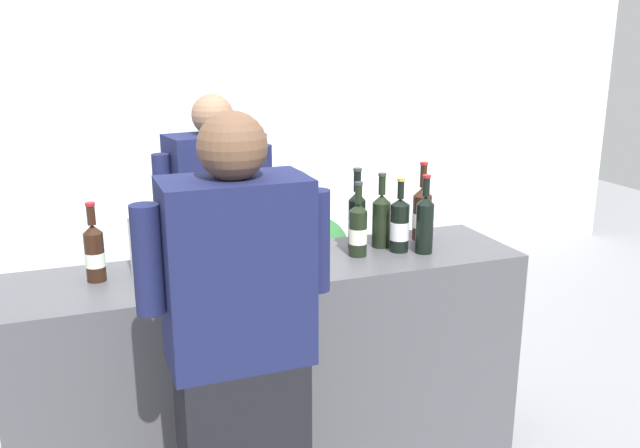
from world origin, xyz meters
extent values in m
cube|color=silver|center=(0.00, 2.60, 1.40)|extent=(8.00, 0.10, 2.80)
cube|color=#4C4C51|center=(0.00, 0.00, 0.50)|extent=(2.06, 0.52, 1.00)
cylinder|color=black|center=(0.72, 0.10, 1.10)|extent=(0.08, 0.08, 0.20)
cone|color=black|center=(0.72, 0.10, 1.22)|extent=(0.08, 0.08, 0.04)
cylinder|color=black|center=(0.72, 0.10, 1.29)|extent=(0.03, 0.03, 0.10)
cylinder|color=maroon|center=(0.72, 0.10, 1.34)|extent=(0.03, 0.03, 0.01)
cylinder|color=silver|center=(0.72, 0.10, 1.09)|extent=(0.09, 0.09, 0.06)
cylinder|color=black|center=(-0.23, 0.15, 1.10)|extent=(0.08, 0.08, 0.22)
cone|color=black|center=(-0.23, 0.15, 1.23)|extent=(0.08, 0.08, 0.03)
cylinder|color=black|center=(-0.23, 0.15, 1.29)|extent=(0.03, 0.03, 0.10)
cylinder|color=#B79333|center=(-0.23, 0.15, 1.34)|extent=(0.03, 0.03, 0.01)
cylinder|color=silver|center=(-0.23, 0.15, 1.09)|extent=(0.08, 0.08, 0.07)
cylinder|color=black|center=(0.16, 0.15, 1.09)|extent=(0.08, 0.08, 0.18)
cone|color=black|center=(0.16, 0.15, 1.20)|extent=(0.08, 0.08, 0.03)
cylinder|color=black|center=(0.16, 0.15, 1.25)|extent=(0.03, 0.03, 0.07)
cylinder|color=#B79333|center=(0.16, 0.15, 1.29)|extent=(0.03, 0.03, 0.01)
cylinder|color=black|center=(0.36, -0.01, 1.09)|extent=(0.07, 0.07, 0.19)
cone|color=black|center=(0.36, -0.01, 1.20)|extent=(0.07, 0.07, 0.03)
cylinder|color=black|center=(0.36, -0.01, 1.26)|extent=(0.03, 0.03, 0.08)
cylinder|color=#333338|center=(0.36, -0.01, 1.30)|extent=(0.03, 0.03, 0.01)
cylinder|color=#E9E9CE|center=(0.36, -0.01, 1.08)|extent=(0.08, 0.08, 0.06)
cylinder|color=black|center=(-0.16, 0.00, 1.10)|extent=(0.08, 0.08, 0.22)
cone|color=black|center=(-0.16, 0.00, 1.23)|extent=(0.08, 0.08, 0.03)
cylinder|color=black|center=(-0.16, 0.00, 1.28)|extent=(0.03, 0.03, 0.09)
cylinder|color=#B79333|center=(-0.16, 0.00, 1.34)|extent=(0.03, 0.03, 0.01)
cylinder|color=silver|center=(-0.16, 0.00, 1.09)|extent=(0.08, 0.08, 0.07)
cylinder|color=black|center=(0.55, -0.01, 1.10)|extent=(0.08, 0.08, 0.20)
cone|color=black|center=(0.55, -0.01, 1.21)|extent=(0.08, 0.08, 0.03)
cylinder|color=black|center=(0.55, -0.01, 1.26)|extent=(0.03, 0.03, 0.07)
cylinder|color=#B79333|center=(0.55, -0.01, 1.31)|extent=(0.03, 0.03, 0.01)
cylinder|color=silver|center=(0.55, -0.01, 1.09)|extent=(0.08, 0.08, 0.08)
cylinder|color=black|center=(-0.68, 0.05, 1.09)|extent=(0.07, 0.07, 0.19)
cone|color=black|center=(-0.68, 0.05, 1.20)|extent=(0.07, 0.07, 0.03)
cylinder|color=black|center=(-0.68, 0.05, 1.25)|extent=(0.03, 0.03, 0.07)
cylinder|color=maroon|center=(-0.68, 0.05, 1.29)|extent=(0.04, 0.04, 0.01)
cylinder|color=silver|center=(-0.68, 0.05, 1.08)|extent=(0.07, 0.07, 0.05)
cylinder|color=black|center=(0.64, -0.07, 1.10)|extent=(0.07, 0.07, 0.21)
cone|color=black|center=(0.64, -0.07, 1.22)|extent=(0.07, 0.07, 0.04)
cylinder|color=black|center=(0.64, -0.07, 1.28)|extent=(0.03, 0.03, 0.08)
cylinder|color=maroon|center=(0.64, -0.07, 1.32)|extent=(0.03, 0.03, 0.01)
cylinder|color=black|center=(0.50, 0.07, 1.09)|extent=(0.08, 0.08, 0.20)
cone|color=black|center=(0.50, 0.07, 1.21)|extent=(0.08, 0.08, 0.04)
cylinder|color=black|center=(0.50, 0.07, 1.27)|extent=(0.03, 0.03, 0.08)
cylinder|color=#333338|center=(0.50, 0.07, 1.31)|extent=(0.03, 0.03, 0.01)
cylinder|color=black|center=(0.40, 0.09, 1.10)|extent=(0.07, 0.07, 0.21)
cone|color=black|center=(0.40, 0.09, 1.23)|extent=(0.07, 0.07, 0.04)
cylinder|color=black|center=(0.40, 0.09, 1.29)|extent=(0.03, 0.03, 0.09)
cylinder|color=#333338|center=(0.40, 0.09, 1.34)|extent=(0.04, 0.04, 0.01)
cylinder|color=silver|center=(0.40, 0.09, 1.09)|extent=(0.07, 0.07, 0.07)
cylinder|color=silver|center=(0.14, -0.06, 1.00)|extent=(0.07, 0.07, 0.00)
cylinder|color=silver|center=(0.14, -0.06, 1.05)|extent=(0.01, 0.01, 0.10)
ellipsoid|color=silver|center=(0.14, -0.06, 1.15)|extent=(0.07, 0.07, 0.12)
ellipsoid|color=maroon|center=(0.14, -0.06, 1.13)|extent=(0.05, 0.05, 0.04)
cylinder|color=silver|center=(-0.43, 0.03, 1.11)|extent=(0.23, 0.23, 0.24)
torus|color=silver|center=(-0.43, 0.03, 1.24)|extent=(0.24, 0.24, 0.01)
cube|color=black|center=(-0.10, 0.63, 0.44)|extent=(0.43, 0.31, 0.88)
cube|color=#191E47|center=(-0.10, 0.63, 1.16)|extent=(0.47, 0.31, 0.56)
sphere|color=#8C664C|center=(-0.10, 0.63, 1.53)|extent=(0.19, 0.19, 0.19)
cylinder|color=#191E47|center=(0.15, 0.67, 1.23)|extent=(0.08, 0.08, 0.28)
cylinder|color=#191E47|center=(-0.35, 0.58, 1.23)|extent=(0.08, 0.08, 0.28)
cube|color=#191E47|center=(-0.30, -0.65, 1.22)|extent=(0.42, 0.25, 0.55)
sphere|color=brown|center=(-0.30, -0.65, 1.59)|extent=(0.20, 0.20, 0.20)
cylinder|color=#191E47|center=(-0.55, -0.66, 1.29)|extent=(0.08, 0.08, 0.31)
cylinder|color=#191E47|center=(-0.05, -0.65, 1.29)|extent=(0.08, 0.08, 0.31)
cylinder|color=brown|center=(0.45, 1.11, 0.14)|extent=(0.37, 0.37, 0.28)
sphere|color=#2D6B33|center=(0.55, 1.02, 0.70)|extent=(0.37, 0.37, 0.37)
sphere|color=#2D6B33|center=(0.42, 1.21, 0.80)|extent=(0.29, 0.29, 0.29)
sphere|color=#2D6B33|center=(0.46, 1.19, 1.00)|extent=(0.28, 0.28, 0.28)
sphere|color=#2D6B33|center=(0.54, 1.06, 0.65)|extent=(0.33, 0.33, 0.33)
sphere|color=#2D6B33|center=(0.38, 1.21, 0.64)|extent=(0.41, 0.41, 0.41)
cylinder|color=#4C3823|center=(0.45, 1.11, 0.58)|extent=(0.05, 0.05, 0.60)
camera|label=1|loc=(-0.71, -2.44, 1.87)|focal=37.45mm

